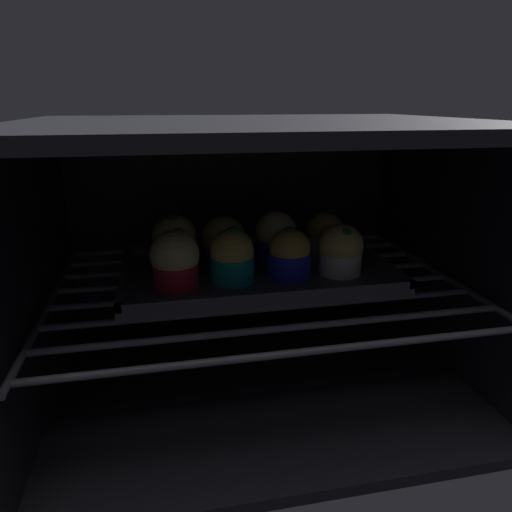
{
  "coord_description": "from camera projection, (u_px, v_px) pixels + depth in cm",
  "views": [
    {
      "loc": [
        -12.33,
        -36.63,
        37.72
      ],
      "look_at": [
        0.0,
        23.42,
        17.23
      ],
      "focal_mm": 32.58,
      "sensor_mm": 36.0,
      "label": 1
    }
  ],
  "objects": [
    {
      "name": "muffin_row0_col2",
      "position": [
        290.0,
        254.0,
        0.62
      ],
      "size": [
        5.76,
        5.76,
        6.96
      ],
      "color": "#1928B7",
      "rests_on": "baking_tray"
    },
    {
      "name": "baking_tray",
      "position": [
        256.0,
        273.0,
        0.65
      ],
      "size": [
        36.71,
        21.82,
        2.2
      ],
      "color": "#4C4C51",
      "rests_on": "oven_rack"
    },
    {
      "name": "muffin_row1_col2",
      "position": [
        276.0,
        237.0,
        0.68
      ],
      "size": [
        6.08,
        6.08,
        7.47
      ],
      "color": "#1928B7",
      "rests_on": "baking_tray"
    },
    {
      "name": "oven_cavity",
      "position": [
        252.0,
        251.0,
        0.67
      ],
      "size": [
        59.0,
        47.0,
        37.0
      ],
      "color": "black",
      "rests_on": "ground"
    },
    {
      "name": "oven_rack",
      "position": [
        258.0,
        284.0,
        0.64
      ],
      "size": [
        54.8,
        42.0,
        0.8
      ],
      "color": "#51515B",
      "rests_on": "oven_cavity"
    },
    {
      "name": "muffin_row1_col3",
      "position": [
        324.0,
        236.0,
        0.7
      ],
      "size": [
        5.76,
        5.76,
        6.85
      ],
      "color": "silver",
      "rests_on": "baking_tray"
    },
    {
      "name": "muffin_row1_col1",
      "position": [
        224.0,
        242.0,
        0.67
      ],
      "size": [
        6.29,
        6.29,
        7.1
      ],
      "color": "#1928B7",
      "rests_on": "baking_tray"
    },
    {
      "name": "muffin_row1_col0",
      "position": [
        175.0,
        243.0,
        0.65
      ],
      "size": [
        6.2,
        6.2,
        7.98
      ],
      "color": "#1928B7",
      "rests_on": "baking_tray"
    },
    {
      "name": "muffin_row0_col3",
      "position": [
        341.0,
        251.0,
        0.63
      ],
      "size": [
        6.08,
        6.08,
        6.93
      ],
      "color": "silver",
      "rests_on": "baking_tray"
    },
    {
      "name": "muffin_row0_col1",
      "position": [
        232.0,
        257.0,
        0.6
      ],
      "size": [
        5.76,
        5.76,
        7.4
      ],
      "color": "#0C8C84",
      "rests_on": "baking_tray"
    },
    {
      "name": "muffin_row0_col0",
      "position": [
        175.0,
        260.0,
        0.58
      ],
      "size": [
        6.25,
        6.25,
        7.52
      ],
      "color": "red",
      "rests_on": "baking_tray"
    }
  ]
}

